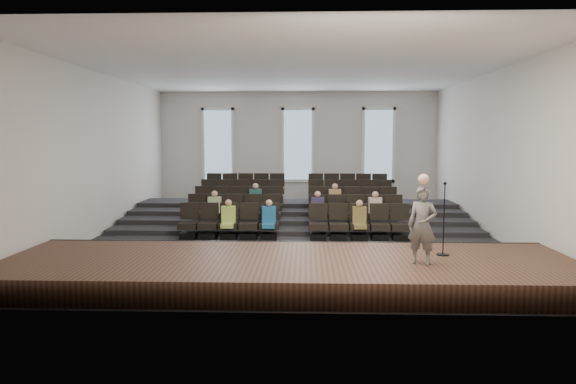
% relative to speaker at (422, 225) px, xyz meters
% --- Properties ---
extents(ground, '(14.00, 14.00, 0.00)m').
position_rel_speaker_xyz_m(ground, '(-2.65, 5.43, -1.27)').
color(ground, black).
rests_on(ground, ground).
extents(ceiling, '(12.00, 14.00, 0.02)m').
position_rel_speaker_xyz_m(ceiling, '(-2.65, 5.43, 3.74)').
color(ceiling, white).
rests_on(ceiling, ground).
extents(wall_back, '(12.00, 0.04, 5.00)m').
position_rel_speaker_xyz_m(wall_back, '(-2.65, 12.45, 1.23)').
color(wall_back, silver).
rests_on(wall_back, ground).
extents(wall_front, '(12.00, 0.04, 5.00)m').
position_rel_speaker_xyz_m(wall_front, '(-2.65, -1.59, 1.23)').
color(wall_front, silver).
rests_on(wall_front, ground).
extents(wall_left, '(0.04, 14.00, 5.00)m').
position_rel_speaker_xyz_m(wall_left, '(-8.67, 5.43, 1.23)').
color(wall_left, silver).
rests_on(wall_left, ground).
extents(wall_right, '(0.04, 14.00, 5.00)m').
position_rel_speaker_xyz_m(wall_right, '(3.37, 5.43, 1.23)').
color(wall_right, silver).
rests_on(wall_right, ground).
extents(stage, '(11.80, 3.60, 0.50)m').
position_rel_speaker_xyz_m(stage, '(-2.65, 0.33, -1.02)').
color(stage, '#4A3120').
rests_on(stage, ground).
extents(stage_lip, '(11.80, 0.06, 0.52)m').
position_rel_speaker_xyz_m(stage_lip, '(-2.65, 2.10, -1.02)').
color(stage_lip, black).
rests_on(stage_lip, ground).
extents(risers, '(11.80, 4.80, 0.60)m').
position_rel_speaker_xyz_m(risers, '(-2.65, 8.60, -1.08)').
color(risers, black).
rests_on(risers, ground).
extents(seating_rows, '(6.80, 4.70, 1.67)m').
position_rel_speaker_xyz_m(seating_rows, '(-2.65, 6.97, -0.59)').
color(seating_rows, black).
rests_on(seating_rows, ground).
extents(windows, '(8.44, 0.10, 3.24)m').
position_rel_speaker_xyz_m(windows, '(-2.65, 12.38, 1.43)').
color(windows, white).
rests_on(windows, wall_back).
extents(audience, '(5.45, 2.64, 1.10)m').
position_rel_speaker_xyz_m(audience, '(-2.65, 5.75, -0.46)').
color(audience, '#A7D153').
rests_on(audience, seating_rows).
extents(speaker, '(0.66, 0.57, 1.54)m').
position_rel_speaker_xyz_m(speaker, '(0.00, 0.00, 0.00)').
color(speaker, '#5B5956').
rests_on(speaker, stage).
extents(mic_stand, '(0.26, 0.26, 1.57)m').
position_rel_speaker_xyz_m(mic_stand, '(0.63, 0.78, -0.30)').
color(mic_stand, black).
rests_on(mic_stand, stage).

